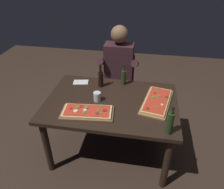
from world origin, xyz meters
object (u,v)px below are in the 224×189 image
wine_bottle_dark (101,78)px  seated_diner (118,70)px  pizza_rectangular_front (87,112)px  pizza_rectangular_left (157,101)px  diner_chair (119,82)px  dining_table (111,108)px  oil_bottle_amber (170,123)px  tumbler_near_camera (97,97)px  vinegar_bottle_green (124,77)px

wine_bottle_dark → seated_diner: seated_diner is taller
pizza_rectangular_front → pizza_rectangular_left: 0.74m
diner_chair → seated_diner: size_ratio=0.65×
dining_table → diner_chair: 0.87m
dining_table → oil_bottle_amber: size_ratio=5.05×
pizza_rectangular_front → seated_diner: 1.00m
wine_bottle_dark → oil_bottle_amber: 1.02m
pizza_rectangular_front → seated_diner: size_ratio=0.40×
tumbler_near_camera → seated_diner: (0.12, 0.75, -0.05)m
wine_bottle_dark → seated_diner: bearing=72.6°
dining_table → vinegar_bottle_green: size_ratio=5.72×
seated_diner → wine_bottle_dark: bearing=-107.4°
pizza_rectangular_left → vinegar_bottle_green: vinegar_bottle_green is taller
dining_table → pizza_rectangular_front: 0.34m
wine_bottle_dark → tumbler_near_camera: 0.31m
pizza_rectangular_left → oil_bottle_amber: bearing=-77.3°
dining_table → wine_bottle_dark: size_ratio=4.99×
vinegar_bottle_green → wine_bottle_dark: bearing=-159.9°
pizza_rectangular_left → wine_bottle_dark: 0.70m
pizza_rectangular_front → wine_bottle_dark: (0.02, 0.54, 0.08)m
oil_bottle_amber → seated_diner: (-0.61, 1.13, -0.11)m
dining_table → pizza_rectangular_left: bearing=5.9°
vinegar_bottle_green → seated_diner: 0.39m
pizza_rectangular_front → pizza_rectangular_left: bearing=24.4°
diner_chair → seated_diner: bearing=-90.0°
dining_table → tumbler_near_camera: bearing=-173.6°
diner_chair → pizza_rectangular_front: bearing=-98.2°
vinegar_bottle_green → seated_diner: bearing=108.0°
pizza_rectangular_front → diner_chair: size_ratio=0.62×
oil_bottle_amber → diner_chair: bearing=116.1°
tumbler_near_camera → seated_diner: seated_diner is taller
tumbler_near_camera → pizza_rectangular_front: bearing=-100.6°
oil_bottle_amber → seated_diner: seated_diner is taller
tumbler_near_camera → diner_chair: bearing=82.4°
pizza_rectangular_front → oil_bottle_amber: (0.77, -0.14, 0.09)m
dining_table → seated_diner: 0.74m
pizza_rectangular_front → tumbler_near_camera: (0.04, 0.24, 0.03)m
pizza_rectangular_front → vinegar_bottle_green: size_ratio=2.19×
wine_bottle_dark → oil_bottle_amber: bearing=-41.9°
vinegar_bottle_green → seated_diner: seated_diner is taller
pizza_rectangular_left → diner_chair: size_ratio=0.68×
tumbler_near_camera → diner_chair: diner_chair is taller
dining_table → oil_bottle_amber: bearing=-34.2°
dining_table → diner_chair: bearing=92.2°
wine_bottle_dark → pizza_rectangular_front: bearing=-92.0°
wine_bottle_dark → tumbler_near_camera: bearing=-85.0°
diner_chair → wine_bottle_dark: bearing=-103.9°
wine_bottle_dark → vinegar_bottle_green: wine_bottle_dark is taller
tumbler_near_camera → diner_chair: size_ratio=0.12×
dining_table → oil_bottle_amber: (0.58, -0.40, 0.21)m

